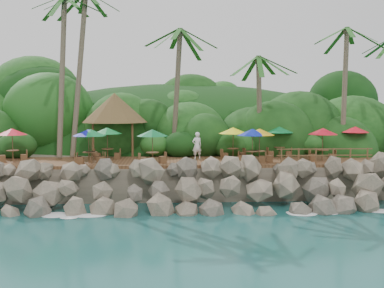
{
  "coord_description": "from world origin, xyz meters",
  "views": [
    {
      "loc": [
        -1.67,
        -24.08,
        5.98
      ],
      "look_at": [
        0.0,
        6.0,
        3.4
      ],
      "focal_mm": 42.43,
      "sensor_mm": 36.0,
      "label": 1
    }
  ],
  "objects": [
    {
      "name": "land_base",
      "position": [
        0.0,
        16.0,
        1.05
      ],
      "size": [
        32.0,
        25.2,
        2.1
      ],
      "primitive_type": "cube",
      "color": "gray",
      "rests_on": "ground"
    },
    {
      "name": "palms",
      "position": [
        2.31,
        8.75,
        11.84
      ],
      "size": [
        30.14,
        6.95,
        13.1
      ],
      "color": "brown",
      "rests_on": "ground"
    },
    {
      "name": "dining_clusters",
      "position": [
        0.42,
        5.83,
        4.1
      ],
      "size": [
        25.61,
        5.21,
        2.17
      ],
      "color": "brown",
      "rests_on": "terrace"
    },
    {
      "name": "palapa",
      "position": [
        -5.55,
        9.96,
        5.79
      ],
      "size": [
        4.87,
        4.87,
        4.6
      ],
      "color": "brown",
      "rests_on": "ground"
    },
    {
      "name": "railing",
      "position": [
        8.2,
        3.65,
        2.91
      ],
      "size": [
        6.1,
        0.1,
        1.0
      ],
      "color": "brown",
      "rests_on": "terrace"
    },
    {
      "name": "ground",
      "position": [
        0.0,
        0.0,
        0.0
      ],
      "size": [
        140.0,
        140.0,
        0.0
      ],
      "primitive_type": "plane",
      "color": "#19514F",
      "rests_on": "ground"
    },
    {
      "name": "terrace",
      "position": [
        0.0,
        6.0,
        2.2
      ],
      "size": [
        26.0,
        5.0,
        0.2
      ],
      "primitive_type": "cube",
      "color": "brown",
      "rests_on": "land_base"
    },
    {
      "name": "jungle_foliage",
      "position": [
        0.0,
        15.0,
        0.0
      ],
      "size": [
        44.0,
        16.0,
        12.0
      ],
      "primitive_type": null,
      "color": "#143811",
      "rests_on": "ground"
    },
    {
      "name": "foam_line",
      "position": [
        0.0,
        0.3,
        0.03
      ],
      "size": [
        25.2,
        0.8,
        0.06
      ],
      "color": "white",
      "rests_on": "ground"
    },
    {
      "name": "jungle_hill",
      "position": [
        0.0,
        23.5,
        0.0
      ],
      "size": [
        44.8,
        28.0,
        15.4
      ],
      "primitive_type": "ellipsoid",
      "color": "#143811",
      "rests_on": "ground"
    },
    {
      "name": "waiter",
      "position": [
        0.37,
        6.57,
        3.23
      ],
      "size": [
        0.79,
        0.65,
        1.86
      ],
      "primitive_type": "imported",
      "rotation": [
        0.0,
        0.0,
        3.48
      ],
      "color": "white",
      "rests_on": "terrace"
    },
    {
      "name": "seawall",
      "position": [
        0.0,
        2.0,
        1.15
      ],
      "size": [
        29.0,
        4.0,
        2.3
      ],
      "primitive_type": null,
      "color": "gray",
      "rests_on": "ground"
    }
  ]
}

